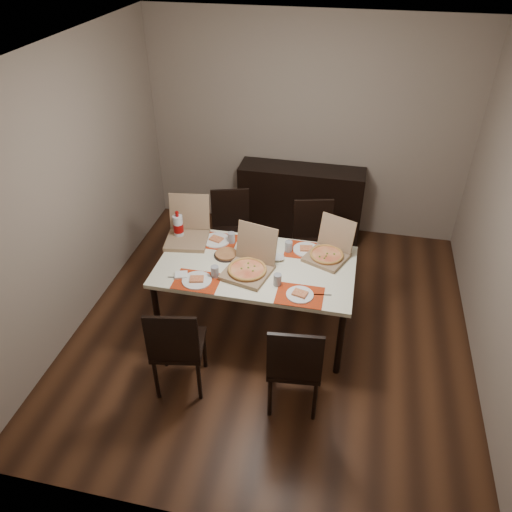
% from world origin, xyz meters
% --- Properties ---
extents(ground, '(3.80, 4.00, 0.02)m').
position_xyz_m(ground, '(0.00, 0.00, -0.01)').
color(ground, '#462615').
rests_on(ground, ground).
extents(room_walls, '(3.84, 4.02, 2.62)m').
position_xyz_m(room_walls, '(0.00, 0.43, 1.73)').
color(room_walls, gray).
rests_on(room_walls, ground).
extents(sideboard, '(1.50, 0.40, 0.90)m').
position_xyz_m(sideboard, '(0.00, 1.78, 0.45)').
color(sideboard, black).
rests_on(sideboard, ground).
extents(dining_table, '(1.80, 1.00, 0.75)m').
position_xyz_m(dining_table, '(-0.17, -0.03, 0.68)').
color(dining_table, '#EFEBC9').
rests_on(dining_table, ground).
extents(chair_near_left, '(0.49, 0.49, 0.93)m').
position_xyz_m(chair_near_left, '(-0.63, -0.94, 0.51)').
color(chair_near_left, black).
rests_on(chair_near_left, ground).
extents(chair_near_right, '(0.46, 0.46, 0.93)m').
position_xyz_m(chair_near_right, '(0.34, -0.93, 0.51)').
color(chair_near_right, black).
rests_on(chair_near_right, ground).
extents(chair_far_left, '(0.53, 0.53, 0.93)m').
position_xyz_m(chair_far_left, '(-0.66, 0.91, 0.51)').
color(chair_far_left, black).
rests_on(chair_far_left, ground).
extents(chair_far_right, '(0.51, 0.51, 0.93)m').
position_xyz_m(chair_far_right, '(0.27, 0.87, 0.51)').
color(chair_far_right, black).
rests_on(chair_far_right, ground).
extents(setting_near_left, '(0.47, 0.30, 0.11)m').
position_xyz_m(setting_near_left, '(-0.61, -0.35, 0.77)').
color(setting_near_left, '#BB2C0C').
rests_on(setting_near_left, dining_table).
extents(setting_near_right, '(0.51, 0.30, 0.11)m').
position_xyz_m(setting_near_right, '(0.23, -0.35, 0.77)').
color(setting_near_right, '#BB2C0C').
rests_on(setting_near_right, dining_table).
extents(setting_far_left, '(0.43, 0.30, 0.11)m').
position_xyz_m(setting_far_left, '(-0.61, 0.28, 0.77)').
color(setting_far_left, '#BB2C0C').
rests_on(setting_far_left, dining_table).
extents(setting_far_right, '(0.51, 0.30, 0.11)m').
position_xyz_m(setting_far_right, '(0.21, 0.29, 0.77)').
color(setting_far_right, '#BB2C0C').
rests_on(setting_far_right, dining_table).
extents(napkin_loose, '(0.16, 0.16, 0.02)m').
position_xyz_m(napkin_loose, '(-0.21, -0.00, 0.76)').
color(napkin_loose, white).
rests_on(napkin_loose, dining_table).
extents(pizza_box_center, '(0.48, 0.51, 0.39)m').
position_xyz_m(pizza_box_center, '(-0.21, -0.15, 0.81)').
color(pizza_box_center, '#896B4F').
rests_on(pizza_box_center, dining_table).
extents(pizza_box_right, '(0.47, 0.49, 0.35)m').
position_xyz_m(pizza_box_right, '(0.47, 0.24, 0.81)').
color(pizza_box_right, '#896B4F').
rests_on(pizza_box_right, dining_table).
extents(pizza_box_left, '(0.46, 0.49, 0.40)m').
position_xyz_m(pizza_box_left, '(-0.92, 0.26, 0.81)').
color(pizza_box_left, '#896B4F').
rests_on(pizza_box_left, dining_table).
extents(faina_plate, '(0.23, 0.23, 0.03)m').
position_xyz_m(faina_plate, '(-0.47, 0.06, 0.76)').
color(faina_plate, black).
rests_on(faina_plate, dining_table).
extents(dip_bowl, '(0.15, 0.15, 0.03)m').
position_xyz_m(dip_bowl, '(0.01, 0.10, 0.76)').
color(dip_bowl, white).
rests_on(dip_bowl, dining_table).
extents(soda_bottle, '(0.10, 0.10, 0.30)m').
position_xyz_m(soda_bottle, '(-1.01, 0.26, 0.88)').
color(soda_bottle, silver).
rests_on(soda_bottle, dining_table).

